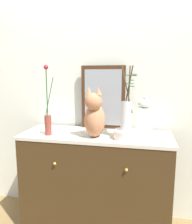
{
  "coord_description": "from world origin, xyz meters",
  "views": [
    {
      "loc": [
        0.36,
        -1.68,
        1.31
      ],
      "look_at": [
        0.0,
        0.0,
        1.01
      ],
      "focal_mm": 35.03,
      "sensor_mm": 36.0,
      "label": 1
    }
  ],
  "objects_px": {
    "sideboard": "(96,181)",
    "vase_slim_green": "(48,118)",
    "mirror_leaning": "(103,97)",
    "jar_lidded_porcelain": "(145,118)",
    "cat_sitting": "(95,116)",
    "bowl_porcelain": "(126,134)",
    "vase_glass_clear": "(127,112)"
  },
  "relations": [
    {
      "from": "cat_sitting",
      "to": "bowl_porcelain",
      "type": "height_order",
      "value": "cat_sitting"
    },
    {
      "from": "sideboard",
      "to": "cat_sitting",
      "type": "relative_size",
      "value": 2.86
    },
    {
      "from": "mirror_leaning",
      "to": "vase_slim_green",
      "type": "relative_size",
      "value": 1.01
    },
    {
      "from": "vase_slim_green",
      "to": "bowl_porcelain",
      "type": "bearing_deg",
      "value": 1.45
    },
    {
      "from": "bowl_porcelain",
      "to": "jar_lidded_porcelain",
      "type": "height_order",
      "value": "jar_lidded_porcelain"
    },
    {
      "from": "sideboard",
      "to": "bowl_porcelain",
      "type": "relative_size",
      "value": 6.59
    },
    {
      "from": "sideboard",
      "to": "jar_lidded_porcelain",
      "type": "height_order",
      "value": "jar_lidded_porcelain"
    },
    {
      "from": "sideboard",
      "to": "mirror_leaning",
      "type": "distance_m",
      "value": 0.72
    },
    {
      "from": "vase_glass_clear",
      "to": "sideboard",
      "type": "bearing_deg",
      "value": 160.24
    },
    {
      "from": "vase_slim_green",
      "to": "vase_glass_clear",
      "type": "bearing_deg",
      "value": 1.46
    },
    {
      "from": "sideboard",
      "to": "bowl_porcelain",
      "type": "distance_m",
      "value": 0.52
    },
    {
      "from": "sideboard",
      "to": "vase_slim_green",
      "type": "height_order",
      "value": "vase_slim_green"
    },
    {
      "from": "vase_slim_green",
      "to": "jar_lidded_porcelain",
      "type": "xyz_separation_m",
      "value": [
        0.75,
        0.14,
        0.0
      ]
    },
    {
      "from": "sideboard",
      "to": "cat_sitting",
      "type": "distance_m",
      "value": 0.58
    },
    {
      "from": "bowl_porcelain",
      "to": "jar_lidded_porcelain",
      "type": "distance_m",
      "value": 0.21
    },
    {
      "from": "mirror_leaning",
      "to": "vase_glass_clear",
      "type": "relative_size",
      "value": 1.16
    },
    {
      "from": "sideboard",
      "to": "vase_slim_green",
      "type": "bearing_deg",
      "value": -163.99
    },
    {
      "from": "vase_slim_green",
      "to": "bowl_porcelain",
      "type": "height_order",
      "value": "vase_slim_green"
    },
    {
      "from": "mirror_leaning",
      "to": "cat_sitting",
      "type": "height_order",
      "value": "mirror_leaning"
    },
    {
      "from": "cat_sitting",
      "to": "jar_lidded_porcelain",
      "type": "height_order",
      "value": "cat_sitting"
    },
    {
      "from": "bowl_porcelain",
      "to": "vase_glass_clear",
      "type": "relative_size",
      "value": 0.38
    },
    {
      "from": "mirror_leaning",
      "to": "jar_lidded_porcelain",
      "type": "height_order",
      "value": "mirror_leaning"
    },
    {
      "from": "sideboard",
      "to": "jar_lidded_porcelain",
      "type": "bearing_deg",
      "value": 4.66
    },
    {
      "from": "bowl_porcelain",
      "to": "vase_glass_clear",
      "type": "xyz_separation_m",
      "value": [
        0.0,
        0.0,
        0.17
      ]
    },
    {
      "from": "mirror_leaning",
      "to": "jar_lidded_porcelain",
      "type": "bearing_deg",
      "value": -25.5
    },
    {
      "from": "vase_slim_green",
      "to": "sideboard",
      "type": "bearing_deg",
      "value": 16.01
    },
    {
      "from": "vase_glass_clear",
      "to": "jar_lidded_porcelain",
      "type": "distance_m",
      "value": 0.19
    },
    {
      "from": "sideboard",
      "to": "vase_slim_green",
      "type": "distance_m",
      "value": 0.67
    },
    {
      "from": "bowl_porcelain",
      "to": "sideboard",
      "type": "bearing_deg",
      "value": 160.0
    },
    {
      "from": "vase_slim_green",
      "to": "cat_sitting",
      "type": "bearing_deg",
      "value": 2.81
    },
    {
      "from": "sideboard",
      "to": "vase_slim_green",
      "type": "relative_size",
      "value": 2.21
    },
    {
      "from": "vase_glass_clear",
      "to": "mirror_leaning",
      "type": "bearing_deg",
      "value": 128.02
    }
  ]
}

